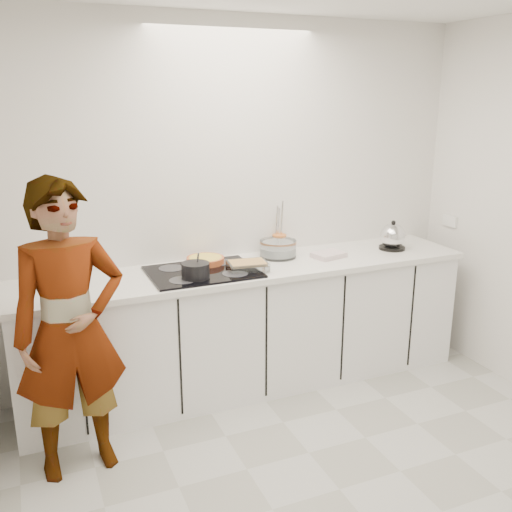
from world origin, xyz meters
name	(u,v)px	position (x,y,z in m)	size (l,w,h in m)	color
floor	(339,489)	(0.00, 0.00, 0.00)	(3.60, 3.20, 0.00)	beige
wall_back	(233,203)	(0.00, 1.60, 1.30)	(3.60, 0.00, 2.60)	silver
base_cabinets	(250,329)	(0.00, 1.28, 0.43)	(3.20, 0.58, 0.87)	white
countertop	(250,269)	(0.00, 1.28, 0.89)	(3.24, 0.64, 0.04)	white
hob	(203,272)	(-0.35, 1.26, 0.92)	(0.72, 0.54, 0.01)	black
tart_dish	(205,260)	(-0.28, 1.43, 0.95)	(0.33, 0.33, 0.04)	#B9542A
saucepan	(196,270)	(-0.44, 1.13, 0.97)	(0.22, 0.22, 0.17)	black
baking_dish	(248,265)	(-0.06, 1.18, 0.95)	(0.29, 0.23, 0.05)	silver
mixing_bowl	(278,249)	(0.28, 1.41, 0.97)	(0.34, 0.34, 0.13)	silver
tea_towel	(329,255)	(0.62, 1.26, 0.93)	(0.23, 0.16, 0.04)	white
kettle	(393,237)	(1.19, 1.27, 1.01)	(0.25, 0.25, 0.23)	black
utensil_crock	(279,243)	(0.35, 1.55, 0.98)	(0.11, 0.11, 0.13)	orange
cook	(70,331)	(-1.26, 0.77, 0.84)	(0.61, 0.40, 1.67)	white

